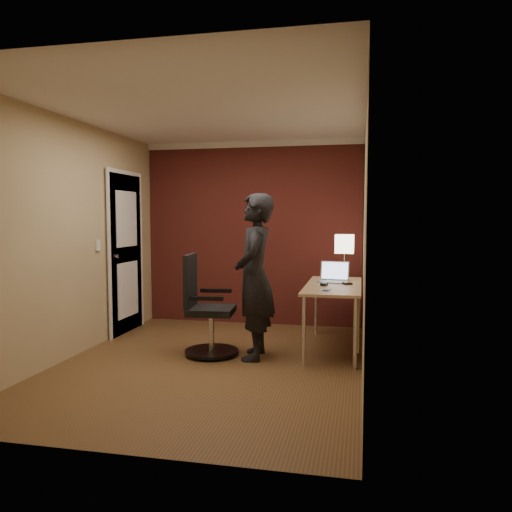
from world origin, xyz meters
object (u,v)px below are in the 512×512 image
at_px(mouse, 324,284).
at_px(person, 255,276).
at_px(desk, 340,296).
at_px(laptop, 334,276).
at_px(phone, 327,290).
at_px(desk_lamp, 344,245).
at_px(wallet, 347,283).
at_px(office_chair, 205,312).

bearing_deg(mouse, person, -138.22).
relative_size(desk, mouse, 15.00).
relative_size(laptop, mouse, 3.58).
bearing_deg(phone, person, -169.24).
height_order(desk, desk_lamp, desk_lamp).
height_order(desk, wallet, wallet).
xyz_separation_m(mouse, wallet, (0.24, 0.16, -0.01)).
xyz_separation_m(laptop, office_chair, (-1.31, -0.75, -0.33)).
xyz_separation_m(desk, desk_lamp, (0.02, 0.51, 0.55)).
height_order(phone, wallet, wallet).
bearing_deg(mouse, laptop, 89.35).
xyz_separation_m(desk_lamp, office_chair, (-1.42, -1.02, -0.68)).
distance_m(desk, wallet, 0.16).
height_order(wallet, office_chair, office_chair).
xyz_separation_m(mouse, office_chair, (-1.23, -0.39, -0.28)).
height_order(desk_lamp, phone, desk_lamp).
height_order(laptop, phone, laptop).
height_order(desk_lamp, wallet, desk_lamp).
relative_size(desk_lamp, office_chair, 0.51).
bearing_deg(laptop, wallet, -51.29).
bearing_deg(laptop, desk_lamp, 68.42).
bearing_deg(person, mouse, 113.43).
height_order(mouse, person, person).
bearing_deg(desk_lamp, wallet, -84.04).
xyz_separation_m(desk, office_chair, (-1.40, -0.51, -0.13)).
height_order(phone, person, person).
height_order(laptop, mouse, laptop).
bearing_deg(phone, desk, 83.42).
height_order(mouse, office_chair, office_chair).
distance_m(desk_lamp, wallet, 0.62).
distance_m(desk, mouse, 0.25).
distance_m(laptop, person, 1.07).
relative_size(laptop, office_chair, 0.34).
bearing_deg(wallet, phone, -110.48).
relative_size(mouse, phone, 0.87).
bearing_deg(person, desk_lamp, 133.25).
height_order(desk, mouse, mouse).
relative_size(mouse, person, 0.06).
distance_m(mouse, wallet, 0.29).
relative_size(laptop, person, 0.21).
bearing_deg(desk_lamp, person, -131.02).
xyz_separation_m(desk_lamp, phone, (-0.14, -0.97, -0.41)).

